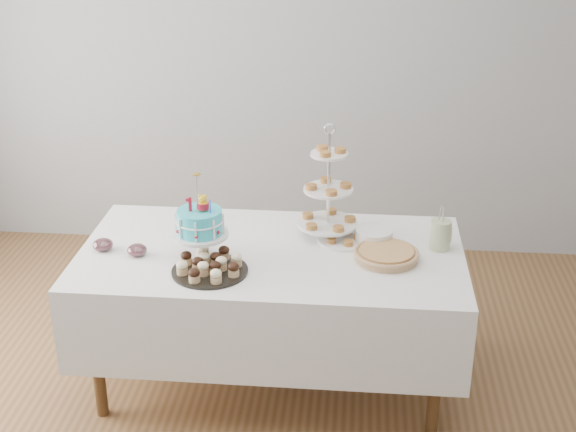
# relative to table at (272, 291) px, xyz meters

# --- Properties ---
(floor) EXTENTS (5.00, 5.00, 0.00)m
(floor) POSITION_rel_table_xyz_m (0.00, -0.30, -0.54)
(floor) COLOR brown
(floor) RESTS_ON ground
(walls) EXTENTS (5.04, 4.04, 2.70)m
(walls) POSITION_rel_table_xyz_m (0.00, -0.30, 0.81)
(walls) COLOR #9A9C9F
(walls) RESTS_ON floor
(table) EXTENTS (1.92, 1.02, 0.77)m
(table) POSITION_rel_table_xyz_m (0.00, 0.00, 0.00)
(table) COLOR silver
(table) RESTS_ON floor
(birthday_cake) EXTENTS (0.28, 0.28, 0.43)m
(birthday_cake) POSITION_rel_table_xyz_m (-0.34, -0.10, 0.34)
(birthday_cake) COLOR white
(birthday_cake) RESTS_ON table
(cupcake_tray) EXTENTS (0.36, 0.36, 0.08)m
(cupcake_tray) POSITION_rel_table_xyz_m (-0.26, -0.25, 0.27)
(cupcake_tray) COLOR black
(cupcake_tray) RESTS_ON table
(pie) EXTENTS (0.32, 0.32, 0.05)m
(pie) POSITION_rel_table_xyz_m (0.57, -0.04, 0.26)
(pie) COLOR tan
(pie) RESTS_ON table
(tiered_stand) EXTENTS (0.31, 0.31, 0.61)m
(tiered_stand) POSITION_rel_table_xyz_m (0.27, 0.22, 0.48)
(tiered_stand) COLOR silver
(tiered_stand) RESTS_ON table
(plate_stack) EXTENTS (0.19, 0.19, 0.07)m
(plate_stack) POSITION_rel_table_xyz_m (0.51, 0.14, 0.26)
(plate_stack) COLOR white
(plate_stack) RESTS_ON table
(pastry_plate) EXTENTS (0.26, 0.26, 0.04)m
(pastry_plate) POSITION_rel_table_xyz_m (0.36, 0.15, 0.24)
(pastry_plate) COLOR white
(pastry_plate) RESTS_ON table
(jam_bowl_a) EXTENTS (0.10, 0.10, 0.06)m
(jam_bowl_a) POSITION_rel_table_xyz_m (-0.84, -0.07, 0.26)
(jam_bowl_a) COLOR silver
(jam_bowl_a) RESTS_ON table
(jam_bowl_b) EXTENTS (0.10, 0.10, 0.06)m
(jam_bowl_b) POSITION_rel_table_xyz_m (-0.65, -0.11, 0.25)
(jam_bowl_b) COLOR silver
(jam_bowl_b) RESTS_ON table
(utensil_pitcher) EXTENTS (0.11, 0.10, 0.23)m
(utensil_pitcher) POSITION_rel_table_xyz_m (0.84, 0.11, 0.31)
(utensil_pitcher) COLOR beige
(utensil_pitcher) RESTS_ON table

